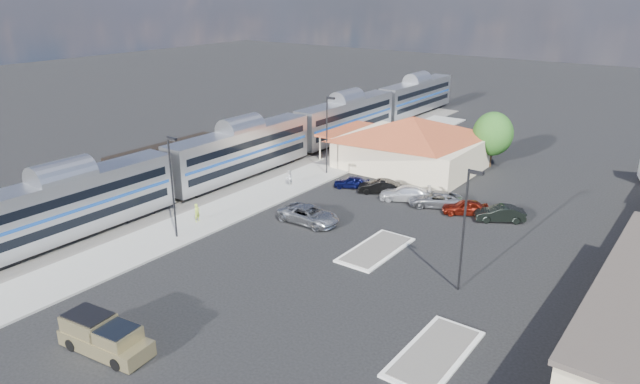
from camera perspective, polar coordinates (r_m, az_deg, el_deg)
The scene contains 22 objects.
ground at distance 47.44m, azimuth 0.19°, elevation -5.49°, with size 280.00×280.00×0.00m, color black.
railbed at distance 66.10m, azimuth -10.49°, elevation 1.66°, with size 16.00×100.00×0.12m, color #4C4944.
platform at distance 58.73m, azimuth -5.83°, elevation -0.40°, with size 5.50×92.00×0.18m, color gray.
passenger_train at distance 64.23m, azimuth -7.82°, elevation 3.90°, with size 3.00×104.00×5.55m.
freight_cars at distance 65.13m, azimuth -15.10°, elevation 2.74°, with size 2.80×46.00×4.00m.
station_depot at distance 68.00m, azimuth 9.08°, elevation 4.96°, with size 18.35×12.24×6.20m.
traffic_island_south at distance 46.94m, azimuth 5.61°, elevation -5.75°, with size 3.30×7.50×0.21m.
traffic_island_north at distance 35.28m, azimuth 11.38°, elevation -15.52°, with size 3.30×7.50×0.21m.
lamp_plat_s at distance 48.50m, azimuth -14.55°, elevation 1.21°, with size 1.08×0.25×9.00m.
lamp_plat_n at distance 64.01m, azimuth 0.76°, elevation 6.31°, with size 1.08×0.25×9.00m.
lamp_lot at distance 39.98m, azimuth 14.37°, elevation -2.79°, with size 1.08×0.25×9.00m.
tree_depot at distance 70.29m, azimuth 16.90°, elevation 5.58°, with size 4.71×4.71×6.63m.
pickup_truck at distance 36.67m, azimuth -20.67°, elevation -13.42°, with size 6.09×2.84×2.03m.
suv at distance 51.76m, azimuth -1.13°, elevation -2.28°, with size 2.70×5.85×1.63m, color #9EA0A5.
person_a at distance 52.79m, azimuth -12.19°, elevation -2.03°, with size 0.63×0.41×1.72m, color #A5C13C.
person_b at distance 61.29m, azimuth -3.13°, elevation 1.46°, with size 0.81×0.63×1.67m, color silver.
parked_car_a at distance 60.97m, azimuth 3.20°, elevation 1.00°, with size 1.54×3.84×1.31m, color #0C1040.
parked_car_b at distance 59.61m, azimuth 5.93°, elevation 0.55°, with size 1.52×4.36×1.44m, color black.
parked_car_c at distance 57.91m, azimuth 8.50°, elevation -0.13°, with size 2.08×5.13×1.49m, color white.
parked_car_d at distance 56.86m, azimuth 11.48°, elevation -0.70°, with size 2.44×5.30×1.47m, color gray.
parked_car_e at distance 55.46m, azimuth 14.32°, elevation -1.48°, with size 1.71×4.25×1.45m, color maroon.
parked_car_f at distance 54.73m, azimuth 17.53°, elevation -2.07°, with size 1.57×4.50×1.48m, color black.
Camera 1 is at (25.26, -34.66, 20.29)m, focal length 32.00 mm.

